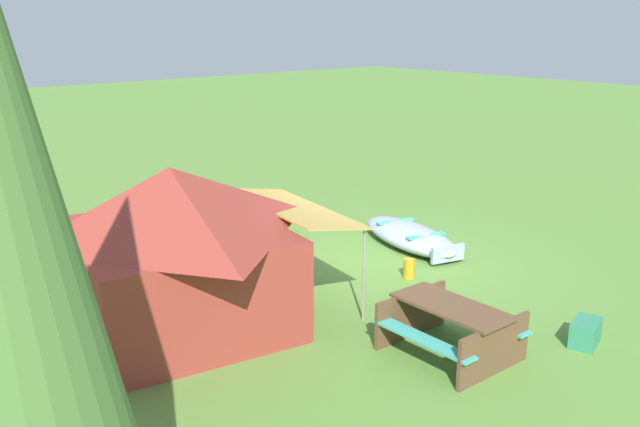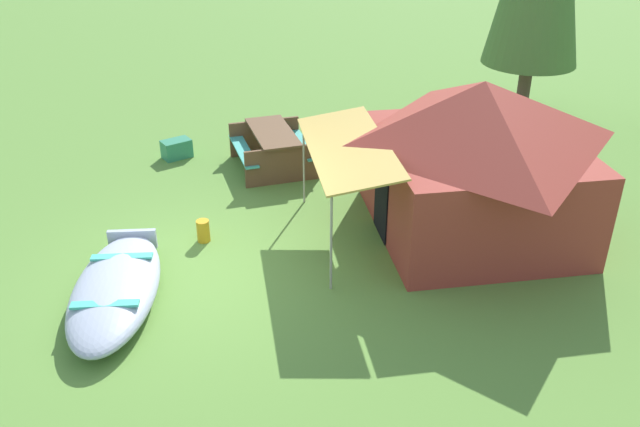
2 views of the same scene
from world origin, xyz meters
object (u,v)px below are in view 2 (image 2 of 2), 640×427
(beached_rowboat, at_px, (116,288))
(cooler_box, at_px, (177,149))
(picnic_table, at_px, (273,145))
(canvas_cabin_tent, at_px, (476,156))
(fuel_can, at_px, (203,231))

(beached_rowboat, xyz_separation_m, cooler_box, (-4.77, 1.48, -0.03))
(picnic_table, bearing_deg, cooler_box, -122.02)
(beached_rowboat, xyz_separation_m, canvas_cabin_tent, (-0.29, 5.64, 1.08))
(fuel_can, bearing_deg, canvas_cabin_tent, 77.00)
(beached_rowboat, bearing_deg, picnic_table, 138.76)
(picnic_table, distance_m, cooler_box, 2.08)
(picnic_table, bearing_deg, canvas_cabin_tent, 35.47)
(beached_rowboat, bearing_deg, cooler_box, 162.77)
(canvas_cabin_tent, bearing_deg, cooler_box, -137.12)
(beached_rowboat, height_order, cooler_box, beached_rowboat)
(picnic_table, height_order, fuel_can, picnic_table)
(canvas_cabin_tent, bearing_deg, beached_rowboat, -87.03)
(beached_rowboat, relative_size, fuel_can, 8.42)
(beached_rowboat, relative_size, picnic_table, 1.77)
(canvas_cabin_tent, xyz_separation_m, picnic_table, (-3.39, -2.41, -0.83))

